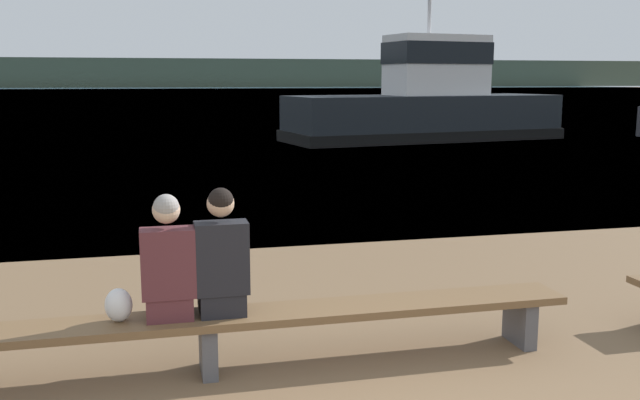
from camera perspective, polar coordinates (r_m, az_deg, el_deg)
water_surface at (r=129.43m, az=-13.14°, el=8.47°), size 240.00×240.00×0.00m
far_shoreline at (r=190.06m, az=-13.38°, el=9.87°), size 600.00×12.00×7.19m
bench_main at (r=5.71m, az=-8.99°, el=-9.98°), size 6.00×0.47×0.47m
person_left at (r=5.56m, az=-12.05°, el=-5.18°), size 0.41×0.43×0.98m
person_right at (r=5.58m, az=-7.88°, el=-4.83°), size 0.41×0.43×1.01m
shopping_bag at (r=5.66m, az=-15.82°, el=-8.09°), size 0.21×0.17×0.26m
tugboat_red at (r=27.25m, az=8.50°, el=7.36°), size 10.91×4.95×6.84m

